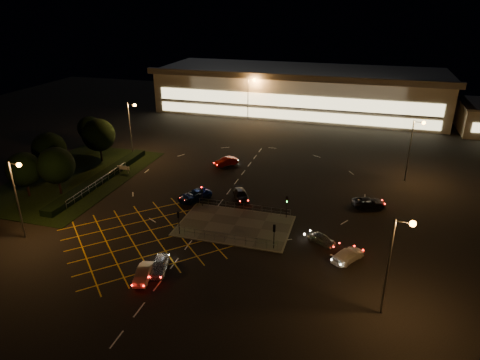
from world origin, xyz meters
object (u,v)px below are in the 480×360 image
(signal_sw, at_px, (179,218))
(signal_nw, at_px, (202,192))
(car_right_silver, at_px, (321,239))
(car_circ_red, at_px, (226,162))
(signal_ne, at_px, (287,202))
(car_east_grey, at_px, (369,202))
(signal_se, at_px, (274,232))
(car_near_silver, at_px, (159,265))
(car_approach_white, at_px, (348,255))
(car_left_blue, at_px, (194,195))
(car_far_dkgrey, at_px, (241,195))
(car_queue_white, at_px, (144,274))

(signal_sw, xyz_separation_m, signal_nw, (0.00, 7.99, 0.00))
(car_right_silver, bearing_deg, car_circ_red, 70.16)
(signal_ne, xyz_separation_m, car_east_grey, (10.53, 6.75, -1.72))
(signal_se, relative_size, car_right_silver, 0.86)
(signal_sw, relative_size, car_near_silver, 0.77)
(car_east_grey, distance_m, car_approach_white, 14.75)
(signal_se, xyz_separation_m, car_left_blue, (-13.94, 9.83, -1.65))
(signal_se, height_order, car_near_silver, signal_se)
(car_right_silver, height_order, car_approach_white, car_approach_white)
(signal_sw, relative_size, car_far_dkgrey, 0.70)
(car_left_blue, relative_size, car_approach_white, 1.13)
(car_right_silver, relative_size, car_approach_white, 0.80)
(car_far_dkgrey, xyz_separation_m, car_east_grey, (17.99, 2.74, -0.01))
(car_left_blue, distance_m, car_approach_white, 24.42)
(car_queue_white, distance_m, car_east_grey, 33.01)
(signal_nw, height_order, car_near_silver, signal_nw)
(signal_nw, height_order, signal_ne, same)
(car_queue_white, xyz_separation_m, car_right_silver, (17.11, 12.38, -0.03))
(signal_nw, relative_size, car_left_blue, 0.61)
(signal_sw, xyz_separation_m, car_circ_red, (-1.88, 24.45, -1.66))
(signal_ne, distance_m, car_left_blue, 14.16)
(car_circ_red, height_order, car_east_grey, car_circ_red)
(signal_nw, relative_size, car_east_grey, 0.68)
(car_circ_red, bearing_deg, car_east_grey, 20.12)
(car_far_dkgrey, distance_m, car_east_grey, 18.20)
(signal_ne, xyz_separation_m, car_right_silver, (5.23, -5.11, -1.75))
(signal_ne, relative_size, car_queue_white, 0.80)
(signal_nw, xyz_separation_m, car_east_grey, (22.53, 6.75, -1.72))
(signal_ne, xyz_separation_m, car_left_blue, (-13.94, 1.84, -1.65))
(car_east_grey, bearing_deg, car_circ_red, 51.38)
(signal_se, height_order, signal_ne, same)
(signal_nw, height_order, car_circ_red, signal_nw)
(car_circ_red, bearing_deg, car_left_blue, -48.43)
(car_left_blue, bearing_deg, car_approach_white, 10.34)
(car_left_blue, xyz_separation_m, car_approach_white, (22.40, -9.70, -0.05))
(car_near_silver, xyz_separation_m, car_queue_white, (-0.93, -1.76, -0.05))
(car_far_dkgrey, height_order, car_right_silver, car_far_dkgrey)
(signal_sw, xyz_separation_m, signal_ne, (12.00, 7.99, 0.00))
(car_approach_white, bearing_deg, signal_ne, -10.15)
(signal_sw, bearing_deg, car_circ_red, -85.61)
(signal_ne, relative_size, car_circ_red, 0.74)
(signal_nw, distance_m, car_circ_red, 16.65)
(car_far_dkgrey, bearing_deg, car_circ_red, 89.83)
(signal_se, distance_m, car_right_silver, 6.22)
(signal_ne, xyz_separation_m, car_far_dkgrey, (-7.47, 4.01, -1.71))
(signal_nw, xyz_separation_m, car_near_silver, (1.05, -15.74, -1.67))
(signal_se, bearing_deg, car_far_dkgrey, -58.09)
(signal_ne, height_order, car_right_silver, signal_ne)
(car_circ_red, bearing_deg, car_approach_white, -5.61)
(car_east_grey, bearing_deg, car_queue_white, 120.34)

